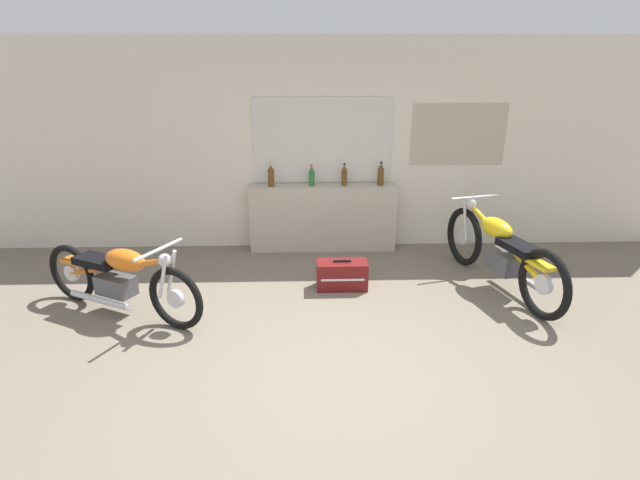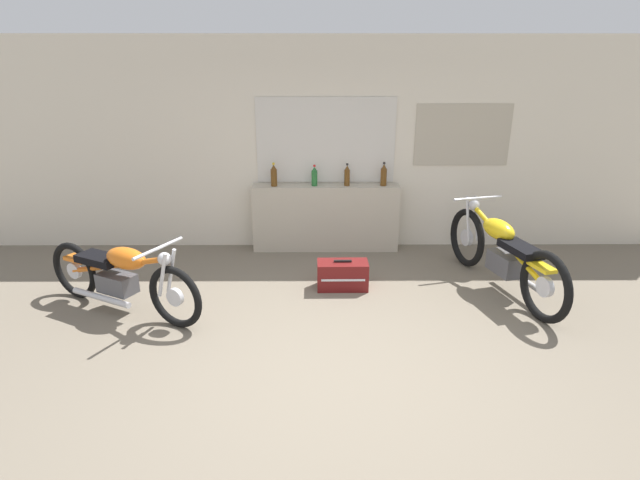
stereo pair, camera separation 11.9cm
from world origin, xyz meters
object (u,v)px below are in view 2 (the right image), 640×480
bottle_left_center (314,176)px  hard_case_darkred (343,275)px  bottle_leftmost (274,176)px  bottle_center (347,176)px  bottle_right_center (384,175)px  motorcycle_orange (120,275)px  motorcycle_yellow (502,253)px

bottle_left_center → hard_case_darkred: bearing=-75.5°
bottle_leftmost → bottle_center: bearing=1.0°
bottle_right_center → motorcycle_orange: bottle_right_center is taller
hard_case_darkred → bottle_center: bearing=85.1°
bottle_leftmost → bottle_right_center: (1.46, 0.02, 0.00)m
bottle_right_center → motorcycle_yellow: 1.87m
bottle_center → hard_case_darkred: bearing=-94.9°
bottle_center → motorcycle_orange: size_ratio=0.16×
bottle_right_center → hard_case_darkred: size_ratio=0.54×
motorcycle_yellow → hard_case_darkred: size_ratio=3.73×
bottle_left_center → motorcycle_orange: bearing=-137.8°
bottle_right_center → hard_case_darkred: (-0.60, -1.26, -0.89)m
bottle_right_center → motorcycle_orange: (-2.92, -1.81, -0.64)m
bottle_left_center → motorcycle_orange: size_ratio=0.15×
bottle_leftmost → motorcycle_orange: bottle_leftmost is taller
bottle_leftmost → hard_case_darkred: bearing=-55.1°
motorcycle_yellow → hard_case_darkred: bearing=178.8°
motorcycle_orange → motorcycle_yellow: bearing=7.0°
bottle_left_center → bottle_right_center: size_ratio=0.89×
motorcycle_orange → hard_case_darkred: (2.32, 0.55, -0.25)m
bottle_left_center → bottle_center: 0.43m
hard_case_darkred → bottle_leftmost: bearing=124.9°
bottle_leftmost → hard_case_darkred: size_ratio=0.54×
bottle_right_center → motorcycle_yellow: (1.20, -1.30, -0.60)m
bottle_center → bottle_right_center: (0.49, 0.00, 0.01)m
motorcycle_orange → hard_case_darkred: bearing=13.3°
bottle_center → bottle_leftmost: bearing=-179.0°
bottle_center → motorcycle_yellow: bottle_center is taller
bottle_center → bottle_left_center: bearing=179.9°
bottle_leftmost → bottle_center: 0.97m
bottle_leftmost → motorcycle_orange: bearing=-129.2°
bottle_center → motorcycle_orange: (-2.43, -1.81, -0.63)m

